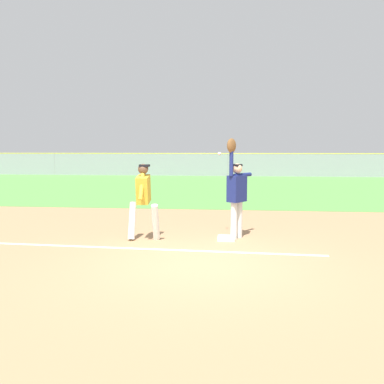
% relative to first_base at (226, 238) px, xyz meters
% --- Properties ---
extents(ground_plane, '(73.99, 73.99, 0.00)m').
position_rel_first_base_xyz_m(ground_plane, '(-0.38, -1.97, -0.04)').
color(ground_plane, '#A37A54').
extents(outfield_grass, '(54.02, 16.97, 0.01)m').
position_rel_first_base_xyz_m(outfield_grass, '(-0.38, 13.03, -0.04)').
color(outfield_grass, '#549342').
rests_on(outfield_grass, ground_plane).
extents(chalk_foul_line, '(11.99, 0.65, 0.01)m').
position_rel_first_base_xyz_m(chalk_foul_line, '(-4.00, -0.90, -0.04)').
color(chalk_foul_line, white).
rests_on(chalk_foul_line, ground_plane).
extents(first_base, '(0.38, 0.38, 0.08)m').
position_rel_first_base_xyz_m(first_base, '(0.00, 0.00, 0.00)').
color(first_base, white).
rests_on(first_base, ground_plane).
extents(fielder, '(0.62, 0.79, 2.28)m').
position_rel_first_base_xyz_m(fielder, '(0.22, 0.18, 1.08)').
color(fielder, silver).
rests_on(fielder, ground_plane).
extents(runner, '(0.74, 0.84, 1.72)m').
position_rel_first_base_xyz_m(runner, '(-1.84, -0.21, 0.96)').
color(runner, white).
rests_on(runner, ground_plane).
extents(baseball, '(0.07, 0.07, 0.07)m').
position_rel_first_base_xyz_m(baseball, '(-0.18, 0.39, 1.90)').
color(baseball, white).
extents(outfield_fence, '(54.10, 0.08, 1.72)m').
position_rel_first_base_xyz_m(outfield_fence, '(-0.38, 21.51, 0.82)').
color(outfield_fence, '#93999E').
rests_on(outfield_fence, ground_plane).
extents(parked_car_white, '(4.54, 2.40, 1.25)m').
position_rel_first_base_xyz_m(parked_car_white, '(-6.90, 25.09, 0.63)').
color(parked_car_white, white).
rests_on(parked_car_white, ground_plane).
extents(parked_car_silver, '(4.47, 2.26, 1.25)m').
position_rel_first_base_xyz_m(parked_car_silver, '(-0.79, 25.09, 0.63)').
color(parked_car_silver, '#B7B7BC').
rests_on(parked_car_silver, ground_plane).
extents(parked_car_red, '(4.53, 2.37, 1.25)m').
position_rel_first_base_xyz_m(parked_car_red, '(4.96, 25.34, 0.63)').
color(parked_car_red, '#B21E1E').
rests_on(parked_car_red, ground_plane).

